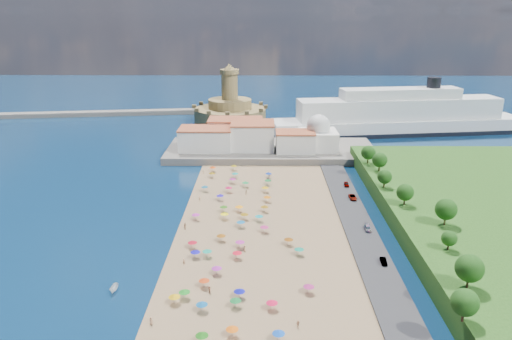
{
  "coord_description": "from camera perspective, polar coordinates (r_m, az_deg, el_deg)",
  "views": [
    {
      "loc": [
        6.06,
        -137.11,
        59.95
      ],
      "look_at": [
        4.0,
        25.0,
        8.0
      ],
      "focal_mm": 35.0,
      "sensor_mm": 36.0,
      "label": 1
    }
  ],
  "objects": [
    {
      "name": "breakwater",
      "position": [
        317.92,
        -20.82,
        5.98
      ],
      "size": [
        199.03,
        34.77,
        2.6
      ],
      "primitive_type": "cube",
      "rotation": [
        0.0,
        0.0,
        0.14
      ],
      "color": "#59544C",
      "rests_on": "ground"
    },
    {
      "name": "domed_building",
      "position": [
        215.6,
        7.1,
        3.95
      ],
      "size": [
        16.0,
        16.0,
        15.0
      ],
      "color": "silver",
      "rests_on": "terrace"
    },
    {
      "name": "beachgoers",
      "position": [
        143.49,
        -4.1,
        -6.49
      ],
      "size": [
        30.64,
        98.35,
        1.87
      ],
      "color": "tan",
      "rests_on": "beach"
    },
    {
      "name": "parked_cars",
      "position": [
        158.31,
        11.61,
        -4.34
      ],
      "size": [
        2.41,
        60.64,
        1.38
      ],
      "color": "gray",
      "rests_on": "promenade"
    },
    {
      "name": "fortress",
      "position": [
        280.8,
        -2.99,
        6.81
      ],
      "size": [
        40.0,
        40.0,
        32.4
      ],
      "color": "olive",
      "rests_on": "ground"
    },
    {
      "name": "waterfront_buildings",
      "position": [
        217.28,
        -1.7,
        3.89
      ],
      "size": [
        57.0,
        29.0,
        11.0
      ],
      "color": "silver",
      "rests_on": "terrace"
    },
    {
      "name": "terrace",
      "position": [
        218.13,
        1.74,
        2.22
      ],
      "size": [
        90.0,
        36.0,
        3.0
      ],
      "primitive_type": "cube",
      "color": "#59544C",
      "rests_on": "ground"
    },
    {
      "name": "beach_parasols",
      "position": [
        139.13,
        -2.51,
        -6.8
      ],
      "size": [
        32.72,
        118.65,
        2.2
      ],
      "color": "gray",
      "rests_on": "beach"
    },
    {
      "name": "jetty",
      "position": [
        252.7,
        -3.4,
        4.29
      ],
      "size": [
        18.0,
        70.0,
        2.4
      ],
      "primitive_type": "cube",
      "color": "#59544C",
      "rests_on": "ground"
    },
    {
      "name": "moored_boats",
      "position": [
        106.33,
        -17.15,
        -16.97
      ],
      "size": [
        5.83,
        30.36,
        1.54
      ],
      "color": "white",
      "rests_on": "ground"
    },
    {
      "name": "cruise_ship",
      "position": [
        263.82,
        15.97,
        5.8
      ],
      "size": [
        130.68,
        37.17,
        28.22
      ],
      "color": "black",
      "rests_on": "ground"
    },
    {
      "name": "ground",
      "position": [
        149.77,
        -1.66,
        -5.84
      ],
      "size": [
        700.0,
        700.0,
        0.0
      ],
      "primitive_type": "plane",
      "color": "#071938",
      "rests_on": "ground"
    },
    {
      "name": "hillside_trees",
      "position": [
        143.63,
        17.57,
        -3.43
      ],
      "size": [
        17.04,
        103.87,
        7.37
      ],
      "color": "#382314",
      "rests_on": "hillside"
    }
  ]
}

